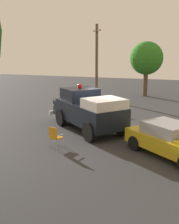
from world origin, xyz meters
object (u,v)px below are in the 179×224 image
utility_pole (97,60)px  lawn_chair_by_car (105,105)px  spectator_standing (64,103)px  oak_tree_right (146,58)px  vintage_fire_truck (87,109)px  lawn_chair_spare (55,136)px  classic_hot_rod (173,140)px

utility_pole → lawn_chair_by_car: bearing=-65.6°
spectator_standing → oak_tree_right: bearing=70.3°
vintage_fire_truck → oak_tree_right: bearing=84.2°
vintage_fire_truck → lawn_chair_by_car: bearing=93.5°
lawn_chair_by_car → oak_tree_right: 9.31m
lawn_chair_by_car → lawn_chair_spare: same height
utility_pole → spectator_standing: bearing=-87.6°
lawn_chair_by_car → spectator_standing: size_ratio=0.61×
vintage_fire_truck → oak_tree_right: 13.56m
oak_tree_right → spectator_standing: bearing=-109.7°
classic_hot_rod → oak_tree_right: (-3.59, 15.99, 3.01)m
vintage_fire_truck → lawn_chair_spare: vintage_fire_truck is taller
classic_hot_rod → lawn_chair_by_car: bearing=125.3°
classic_hot_rod → oak_tree_right: size_ratio=0.84×
classic_hot_rod → lawn_chair_spare: (-5.34, -0.66, -0.16)m
lawn_chair_by_car → classic_hot_rod: bearing=-54.7°
lawn_chair_spare → utility_pole: (-2.50, 13.82, 3.01)m
utility_pole → classic_hot_rod: bearing=-59.2°
lawn_chair_by_car → lawn_chair_spare: 8.05m
vintage_fire_truck → lawn_chair_by_car: (-0.29, 4.65, -0.61)m
lawn_chair_by_car → utility_pole: (-2.62, 5.78, 3.01)m
oak_tree_right → classic_hot_rod: bearing=-77.3°
vintage_fire_truck → lawn_chair_spare: (-0.41, -3.40, -0.61)m
vintage_fire_truck → spectator_standing: bearing=137.9°
oak_tree_right → utility_pole: utility_pole is taller
spectator_standing → lawn_chair_spare: bearing=-69.3°
spectator_standing → vintage_fire_truck: bearing=-42.1°
classic_hot_rod → utility_pole: bearing=120.8°
vintage_fire_truck → oak_tree_right: (1.34, 13.25, 2.56)m
lawn_chair_spare → oak_tree_right: 17.04m
classic_hot_rod → spectator_standing: 9.05m
lawn_chair_by_car → utility_pole: bearing=114.4°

